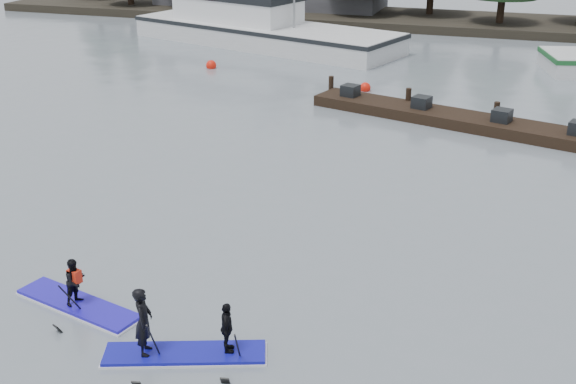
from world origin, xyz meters
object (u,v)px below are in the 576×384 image
(paddleboard_solo, at_px, (77,294))
(fishing_boat_large, at_px, (257,32))
(floating_dock, at_px, (465,121))
(paddleboard_duo, at_px, (180,336))

(paddleboard_solo, bearing_deg, fishing_boat_large, 116.90)
(fishing_boat_large, distance_m, floating_dock, 19.95)
(fishing_boat_large, xyz_separation_m, paddleboard_solo, (7.12, -31.13, -0.42))
(paddleboard_solo, bearing_deg, floating_dock, 81.30)
(fishing_boat_large, distance_m, paddleboard_solo, 31.94)
(floating_dock, bearing_deg, fishing_boat_large, 152.25)
(fishing_boat_large, relative_size, floating_dock, 1.35)
(fishing_boat_large, distance_m, paddleboard_duo, 33.76)
(floating_dock, bearing_deg, paddleboard_solo, -96.57)
(floating_dock, height_order, paddleboard_duo, paddleboard_duo)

